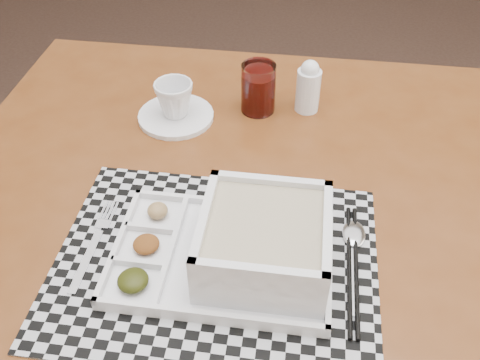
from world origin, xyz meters
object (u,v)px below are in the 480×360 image
Objects in this scene: serving_tray at (251,247)px; creamer_bottle at (308,87)px; dining_table at (226,233)px; juice_glass at (258,90)px; cup at (174,99)px.

creamer_bottle is (0.06, 0.42, 0.01)m from serving_tray.
creamer_bottle is at bearing 81.77° from serving_tray.
serving_tray is at bearing -98.23° from creamer_bottle.
juice_glass reaches higher than dining_table.
juice_glass reaches higher than cup.
cup is 0.26m from creamer_bottle.
cup is 0.69× the size of creamer_bottle.
dining_table is 0.29m from cup.
cup is (-0.13, 0.22, 0.12)m from dining_table.
serving_tray is at bearing -64.64° from dining_table.
dining_table is 0.18m from serving_tray.
creamer_bottle reaches higher than juice_glass.
serving_tray reaches higher than dining_table.
cup is 0.75× the size of juice_glass.
serving_tray is 4.24× the size of cup.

